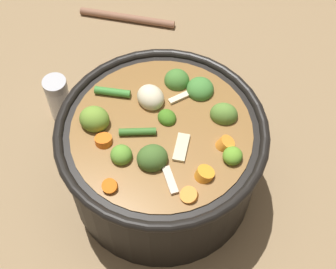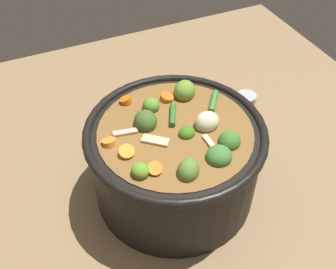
# 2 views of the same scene
# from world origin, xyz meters

# --- Properties ---
(ground_plane) EXTENTS (1.10, 1.10, 0.00)m
(ground_plane) POSITION_xyz_m (0.00, 0.00, 0.00)
(ground_plane) COLOR #8C704C
(cooking_pot) EXTENTS (0.29, 0.29, 0.18)m
(cooking_pot) POSITION_xyz_m (-0.00, -0.00, 0.08)
(cooking_pot) COLOR black
(cooking_pot) RESTS_ON ground_plane
(salt_shaker) EXTENTS (0.04, 0.04, 0.09)m
(salt_shaker) POSITION_xyz_m (0.09, -0.20, 0.04)
(salt_shaker) COLOR silver
(salt_shaker) RESTS_ON ground_plane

